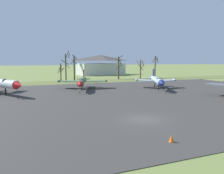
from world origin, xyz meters
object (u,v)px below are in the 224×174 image
object	(u,v)px
jet_fighter_rear_left	(82,81)
info_placard_rear_left	(80,91)
info_placard_front_right	(166,91)
jet_fighter_front_right	(157,80)
traffic_cone	(172,139)
visitor_building	(101,65)
info_placard_rear_center	(18,96)

from	to	relation	value
jet_fighter_rear_left	info_placard_rear_left	world-z (taller)	jet_fighter_rear_left
info_placard_front_right	jet_fighter_front_right	bearing A→B (deg)	70.35
jet_fighter_rear_left	traffic_cone	distance (m)	35.73
visitor_building	info_placard_rear_center	bearing A→B (deg)	-120.44
info_placard_rear_left	visitor_building	distance (m)	62.31
jet_fighter_front_right	info_placard_front_right	distance (m)	8.31
jet_fighter_rear_left	info_placard_rear_left	distance (m)	7.63
info_placard_front_right	jet_fighter_rear_left	distance (m)	19.28
jet_fighter_rear_left	visitor_building	xyz separation A→B (m)	(21.31, 50.38, 2.60)
jet_fighter_front_right	info_placard_rear_center	bearing A→B (deg)	-172.39
info_placard_rear_center	traffic_cone	world-z (taller)	info_placard_rear_center
info_placard_rear_center	traffic_cone	xyz separation A→B (m)	(12.65, -26.63, -0.33)
info_placard_rear_center	info_placard_rear_left	size ratio (longest dim) A/B	1.02
info_placard_rear_center	info_placard_rear_left	world-z (taller)	info_placard_rear_center
traffic_cone	jet_fighter_rear_left	bearing A→B (deg)	88.45
info_placard_front_right	visitor_building	size ratio (longest dim) A/B	0.05
info_placard_rear_center	traffic_cone	bearing A→B (deg)	-64.59
jet_fighter_front_right	info_placard_front_right	world-z (taller)	jet_fighter_front_right
visitor_building	traffic_cone	world-z (taller)	visitor_building
info_placard_rear_left	visitor_building	size ratio (longest dim) A/B	0.05
jet_fighter_front_right	info_placard_rear_left	bearing A→B (deg)	-173.39
info_placard_rear_left	jet_fighter_rear_left	bearing A→B (deg)	72.90
info_placard_front_right	traffic_cone	bearing A→B (deg)	-123.87
info_placard_rear_center	visitor_building	world-z (taller)	visitor_building
info_placard_rear_left	traffic_cone	size ratio (longest dim) A/B	1.57
visitor_building	jet_fighter_rear_left	bearing A→B (deg)	-112.93
info_placard_rear_center	jet_fighter_rear_left	bearing A→B (deg)	33.63
info_placard_rear_left	visitor_building	bearing A→B (deg)	67.78
visitor_building	traffic_cone	size ratio (longest dim) A/B	34.25
jet_fighter_rear_left	traffic_cone	size ratio (longest dim) A/B	20.93
jet_fighter_front_right	info_placard_rear_left	size ratio (longest dim) A/B	13.39
jet_fighter_front_right	info_placard_rear_center	size ratio (longest dim) A/B	13.18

